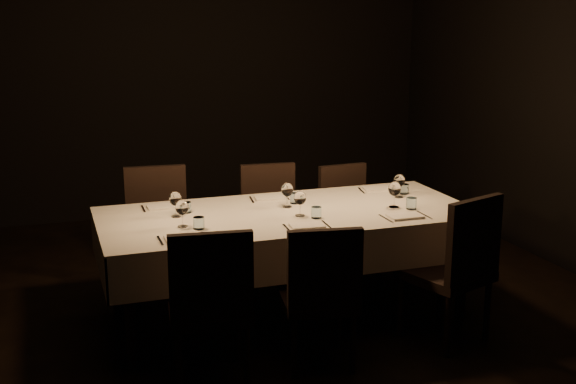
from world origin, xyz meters
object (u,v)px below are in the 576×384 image
object	(u,v)px
dining_table	(288,222)
chair_far_right	(347,213)
chair_near_center	(321,290)
chair_near_right	(457,263)
chair_far_left	(158,225)
chair_far_center	(271,217)
chair_near_left	(210,300)

from	to	relation	value
dining_table	chair_far_right	size ratio (longest dim) A/B	2.90
chair_near_center	chair_near_right	xyz separation A→B (m)	(0.94, 0.05, 0.04)
chair_far_left	chair_far_center	xyz separation A→B (m)	(0.89, 0.01, -0.02)
dining_table	chair_far_left	size ratio (longest dim) A/B	2.64
chair_far_left	chair_far_right	world-z (taller)	chair_far_left
chair_near_right	chair_far_left	size ratio (longest dim) A/B	1.03
chair_near_left	chair_far_center	size ratio (longest dim) A/B	1.03
chair_near_right	chair_far_right	world-z (taller)	chair_near_right
chair_near_center	chair_far_right	distance (m)	1.76
chair_near_left	chair_near_center	world-z (taller)	chair_near_left
chair_near_right	chair_far_left	bearing A→B (deg)	-61.76
chair_near_center	chair_near_right	distance (m)	0.94
chair_near_right	chair_far_right	distance (m)	1.50
chair_near_left	chair_far_center	xyz separation A→B (m)	(0.85, 1.56, -0.01)
dining_table	chair_far_center	world-z (taller)	chair_far_center
chair_near_left	chair_near_center	distance (m)	0.66
chair_far_center	dining_table	bearing A→B (deg)	-93.83
dining_table	chair_far_center	bearing A→B (deg)	81.06
dining_table	chair_near_left	world-z (taller)	chair_near_left
chair_near_center	chair_far_center	distance (m)	1.58
chair_far_center	chair_far_left	bearing A→B (deg)	-174.19
chair_near_right	chair_near_center	bearing A→B (deg)	-16.14
chair_near_right	chair_far_left	distance (m)	2.23
chair_far_center	chair_near_center	bearing A→B (deg)	-91.75
chair_far_left	chair_far_center	bearing A→B (deg)	5.08
dining_table	chair_near_left	bearing A→B (deg)	-132.83
chair_near_right	chair_far_center	size ratio (longest dim) A/B	1.08
chair_near_right	chair_far_center	world-z (taller)	chair_near_right
chair_near_right	dining_table	bearing A→B (deg)	-59.20
chair_far_center	chair_far_right	world-z (taller)	chair_far_center
chair_far_center	chair_far_right	bearing A→B (deg)	3.89
chair_far_left	dining_table	bearing A→B (deg)	-40.81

